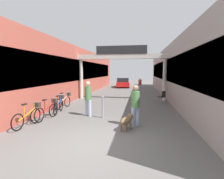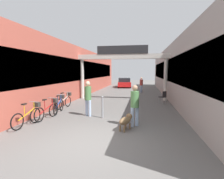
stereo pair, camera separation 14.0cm
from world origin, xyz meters
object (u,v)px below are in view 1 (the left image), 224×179
Objects in this scene: pedestrian_with_dog at (136,103)px; pedestrian_carrying_crate at (140,84)px; dog_on_leash at (127,120)px; pedestrian_companion at (88,96)px; bollard_post_metal at (103,107)px; parked_car_red at (123,83)px; cafe_chair_black_nearer at (162,96)px; bicycle_silver_farthest at (64,101)px; bicycle_blue_third at (59,105)px; bicycle_orange_nearest at (29,116)px; bicycle_red_second at (48,110)px.

pedestrian_carrying_crate is at bearing 89.08° from pedestrian_with_dog.
pedestrian_companion is at bearing 139.31° from dog_on_leash.
parked_car_red is (-0.65, 16.54, 0.09)m from bollard_post_metal.
bicycle_silver_farthest is at bearing -158.40° from cafe_chair_black_nearer.
cafe_chair_black_nearer is at bearing 31.40° from bicycle_blue_third.
bollard_post_metal is (-1.79, -10.73, -0.38)m from pedestrian_carrying_crate.
dog_on_leash is 5.38m from bicycle_silver_farthest.
pedestrian_carrying_crate is 6.31m from parked_car_red.
cafe_chair_black_nearer is at bearing 44.66° from bicycle_orange_nearest.
bicycle_blue_third is 1.55× the size of bollard_post_metal.
bicycle_blue_third reaches higher than cafe_chair_black_nearer.
bicycle_silver_farthest is at bearing -117.67° from pedestrian_carrying_crate.
pedestrian_companion is 1.94m from bicycle_blue_third.
dog_on_leash is (-0.50, -12.29, -0.55)m from pedestrian_carrying_crate.
pedestrian_carrying_crate is 12.13m from bicycle_red_second.
bollard_post_metal is 0.26× the size of parked_car_red.
bicycle_orange_nearest is 1.16m from bicycle_red_second.
cafe_chair_black_nearer is (5.89, 4.92, 0.10)m from bicycle_red_second.
pedestrian_companion is at bearing -38.36° from bicycle_silver_farthest.
bicycle_silver_farthest is at bearing 146.72° from bollard_post_metal.
dog_on_leash is at bearing -50.22° from bollard_post_metal.
parked_car_red is (-1.95, 18.10, 0.27)m from dog_on_leash.
cafe_chair_black_nearer is (6.21, 2.46, 0.10)m from bicycle_silver_farthest.
bollard_post_metal is at bearing 146.90° from pedestrian_with_dog.
bicycle_orange_nearest is 18.38m from parked_car_red.
pedestrian_carrying_crate is 0.97× the size of bicycle_silver_farthest.
bicycle_red_second is 2.61m from bollard_post_metal.
bicycle_orange_nearest is at bearing -177.67° from dog_on_leash.
bicycle_blue_third is 1.21m from bicycle_silver_farthest.
pedestrian_with_dog is 1.96m from bollard_post_metal.
bollard_post_metal is (2.54, 0.59, 0.11)m from bicycle_red_second.
pedestrian_with_dog reaches higher than bicycle_red_second.
pedestrian_companion is 5.85m from cafe_chair_black_nearer.
bicycle_orange_nearest is 1.56× the size of bollard_post_metal.
bicycle_red_second and bicycle_blue_third have the same top height.
pedestrian_companion is 2.67m from bicycle_silver_farthest.
pedestrian_with_dog is 2.74m from pedestrian_companion.
bicycle_orange_nearest is (-4.56, -12.45, -0.49)m from pedestrian_carrying_crate.
cafe_chair_black_nearer is at bearing 52.26° from bollard_post_metal.
parked_car_red is at bearing 96.14° from dog_on_leash.
dog_on_leash is at bearing -109.30° from cafe_chair_black_nearer.
pedestrian_carrying_crate is at bearing 62.33° from bicycle_silver_farthest.
bollard_post_metal reaches higher than bicycle_silver_farthest.
pedestrian_with_dog is 1.93× the size of cafe_chair_black_nearer.
pedestrian_carrying_crate is 10.89m from bollard_post_metal.
bicycle_blue_third is at bearing -97.03° from parked_car_red.
bicycle_red_second is 7.68m from cafe_chair_black_nearer.
pedestrian_with_dog reaches higher than bicycle_blue_third.
pedestrian_carrying_crate is at bearing -67.18° from parked_car_red.
pedestrian_carrying_crate is 0.97× the size of bicycle_orange_nearest.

